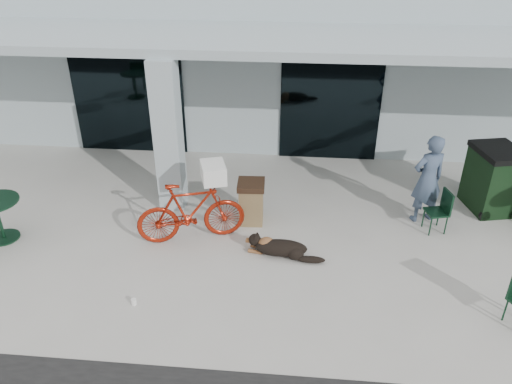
# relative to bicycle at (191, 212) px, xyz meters

# --- Properties ---
(ground) EXTENTS (80.00, 80.00, 0.00)m
(ground) POSITION_rel_bicycle_xyz_m (0.85, -1.07, -0.61)
(ground) COLOR #B6B4AB
(ground) RESTS_ON ground
(building) EXTENTS (22.00, 7.00, 4.50)m
(building) POSITION_rel_bicycle_xyz_m (0.85, 7.43, 1.64)
(building) COLOR #9DADB2
(building) RESTS_ON ground
(storefront_glass_left) EXTENTS (2.80, 0.06, 2.70)m
(storefront_glass_left) POSITION_rel_bicycle_xyz_m (-2.35, 3.91, 0.74)
(storefront_glass_left) COLOR black
(storefront_glass_left) RESTS_ON ground
(storefront_glass_right) EXTENTS (2.40, 0.06, 2.70)m
(storefront_glass_right) POSITION_rel_bicycle_xyz_m (2.65, 3.91, 0.74)
(storefront_glass_right) COLOR black
(storefront_glass_right) RESTS_ON ground
(column) EXTENTS (0.50, 0.50, 3.12)m
(column) POSITION_rel_bicycle_xyz_m (-0.65, 1.23, 0.95)
(column) COLOR #9DADB2
(column) RESTS_ON ground
(overhang) EXTENTS (22.00, 2.80, 0.18)m
(overhang) POSITION_rel_bicycle_xyz_m (0.85, 2.53, 2.60)
(overhang) COLOR #9DADB2
(overhang) RESTS_ON column
(bicycle) EXTENTS (2.09, 1.15, 1.21)m
(bicycle) POSITION_rel_bicycle_xyz_m (0.00, 0.00, 0.00)
(bicycle) COLOR maroon
(bicycle) RESTS_ON ground
(laundry_basket) EXTENTS (0.56, 0.66, 0.33)m
(laundry_basket) POSITION_rel_bicycle_xyz_m (0.43, 0.14, 0.77)
(laundry_basket) COLOR white
(laundry_basket) RESTS_ON bicycle
(dog) EXTENTS (1.14, 0.56, 0.36)m
(dog) POSITION_rel_bicycle_xyz_m (1.70, -0.37, -0.42)
(dog) COLOR black
(dog) RESTS_ON ground
(cup_near_dog) EXTENTS (0.09, 0.09, 0.11)m
(cup_near_dog) POSITION_rel_bicycle_xyz_m (-0.56, -1.89, -0.55)
(cup_near_dog) COLOR white
(cup_near_dog) RESTS_ON ground
(cafe_chair_far_b) EXTENTS (0.50, 0.48, 0.86)m
(cafe_chair_far_b) POSITION_rel_bicycle_xyz_m (4.63, 0.73, -0.18)
(cafe_chair_far_b) COLOR #123320
(cafe_chair_far_b) RESTS_ON ground
(person) EXTENTS (0.78, 0.65, 1.83)m
(person) POSITION_rel_bicycle_xyz_m (4.47, 1.13, 0.31)
(person) COLOR #3C4D66
(person) RESTS_ON ground
(trash_receptacle) EXTENTS (0.55, 0.55, 0.89)m
(trash_receptacle) POSITION_rel_bicycle_xyz_m (1.05, 0.73, -0.16)
(trash_receptacle) COLOR brown
(trash_receptacle) RESTS_ON ground
(wheeled_bin) EXTENTS (1.04, 1.21, 1.35)m
(wheeled_bin) POSITION_rel_bicycle_xyz_m (5.94, 1.73, 0.07)
(wheeled_bin) COLOR black
(wheeled_bin) RESTS_ON ground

